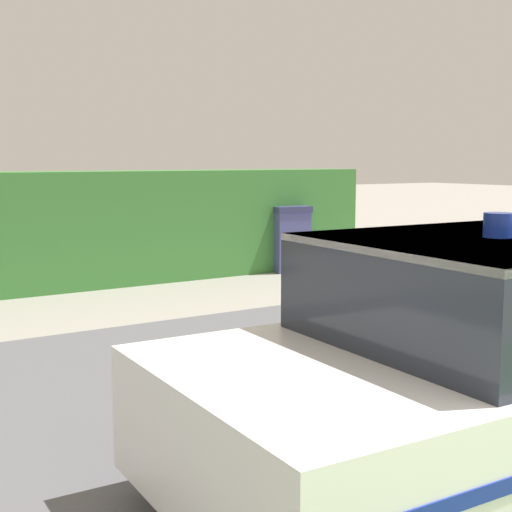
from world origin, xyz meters
The scene contains 3 objects.
road_strip centered at (0.00, 4.03, 0.01)m, with size 28.00×6.03×0.01m, color #5B5B60.
garden_hedge centered at (1.05, 9.75, 0.84)m, with size 9.47×0.87×1.67m, color #3D7F38.
wheelie_bin centered at (4.36, 9.36, 0.55)m, with size 0.70×0.71×1.08m.
Camera 1 is at (-2.42, -0.27, 1.85)m, focal length 50.00 mm.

